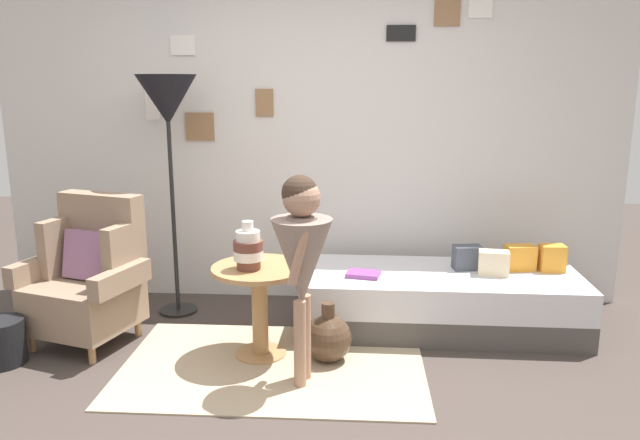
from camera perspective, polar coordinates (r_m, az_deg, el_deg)
The scene contains 16 objects.
ground_plane at distance 3.25m, azimuth -3.88°, elevation -18.62°, with size 12.00×12.00×0.00m, color #423833.
gallery_wall at distance 4.73m, azimuth -1.07°, elevation 8.09°, with size 4.80×0.12×2.60m.
rug at distance 3.82m, azimuth -4.39°, elevation -13.42°, with size 1.83×1.19×0.01m, color tan.
armchair at distance 4.30m, azimuth -20.81°, elevation -5.00°, with size 0.87×0.75×0.97m.
daybed at distance 4.38m, azimuth 11.18°, elevation -7.34°, with size 1.91×0.83×0.40m.
pillow_head at distance 4.54m, azimuth 20.91°, elevation -3.36°, with size 0.16×0.12×0.19m, color orange.
pillow_mid at distance 4.50m, azimuth 18.20°, elevation -3.37°, with size 0.20×0.12×0.18m, color orange.
pillow_back at distance 4.33m, azimuth 15.95°, elevation -3.89°, with size 0.20×0.12×0.17m, color beige.
pillow_extra at distance 4.41m, azimuth 13.62°, elevation -3.44°, with size 0.19×0.12×0.17m, color #474C56.
side_table at distance 3.81m, azimuth -5.69°, elevation -6.74°, with size 0.59×0.59×0.59m.
vase_striped at distance 3.68m, azimuth -6.74°, elevation -2.72°, with size 0.18×0.18×0.30m.
floor_lamp at distance 4.46m, azimuth -14.10°, elevation 10.16°, with size 0.42×0.42×1.74m.
person_child at distance 3.34m, azimuth -1.72°, elevation -3.03°, with size 0.34×0.34×1.21m.
book_on_daybed at distance 4.17m, azimuth 4.07°, elevation -5.08°, with size 0.22×0.16×0.03m, color #833F8A.
demijohn_near at distance 3.82m, azimuth 0.76°, elevation -10.98°, with size 0.30×0.30×0.38m.
magazine_basket at distance 4.26m, azimuth -27.67°, elevation -10.08°, with size 0.28×0.28×0.28m, color black.
Camera 1 is at (0.38, -2.75, 1.69)m, focal length 34.17 mm.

